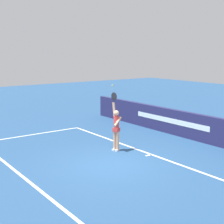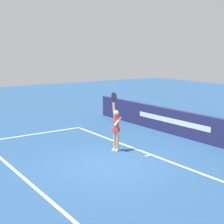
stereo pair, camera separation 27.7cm
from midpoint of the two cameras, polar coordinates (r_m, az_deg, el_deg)
ground_plane at (r=12.16m, az=-1.01°, el=-9.17°), size 60.00×60.00×0.00m
court_lines at (r=11.91m, az=-2.83°, el=-9.59°), size 11.93×5.20×0.00m
back_wall at (r=15.50m, az=15.01°, el=-2.80°), size 16.20×0.26×1.26m
tennis_player at (r=13.58m, az=0.14°, el=-2.58°), size 0.50×0.49×2.46m
tennis_ball at (r=13.18m, az=-0.51°, el=4.63°), size 0.06×0.06×0.06m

